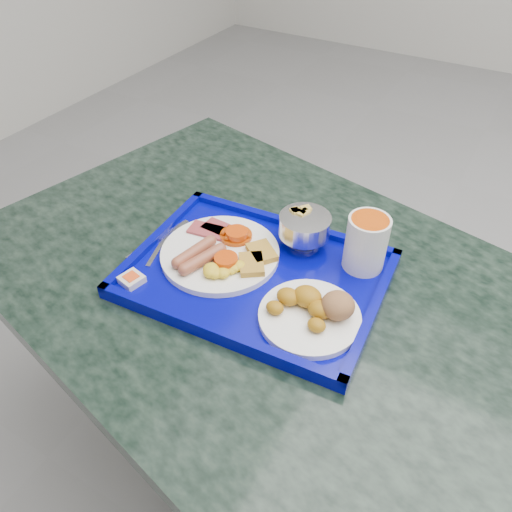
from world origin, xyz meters
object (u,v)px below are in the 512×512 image
at_px(fruit_bowl, 304,226).
at_px(juice_cup, 366,241).
at_px(table, 265,341).
at_px(main_plate, 222,253).
at_px(tray, 256,275).
at_px(bread_plate, 314,311).

height_order(fruit_bowl, juice_cup, juice_cup).
bearing_deg(table, fruit_bowl, 77.33).
height_order(main_plate, fruit_bowl, fruit_bowl).
bearing_deg(tray, juice_cup, 36.27).
relative_size(table, bread_plate, 7.57).
relative_size(main_plate, fruit_bowl, 2.27).
bearing_deg(fruit_bowl, main_plate, -134.92).
relative_size(table, tray, 2.69).
bearing_deg(main_plate, fruit_bowl, 45.08).
bearing_deg(bread_plate, tray, 160.65).
relative_size(tray, bread_plate, 2.81).
bearing_deg(table, main_plate, -173.40).
height_order(tray, main_plate, main_plate).
bearing_deg(fruit_bowl, bread_plate, -59.09).
relative_size(tray, juice_cup, 4.52).
bearing_deg(bread_plate, main_plate, 166.51).
bearing_deg(table, bread_plate, -26.71).
xyz_separation_m(table, juice_cup, (0.14, 0.10, 0.25)).
bearing_deg(tray, bread_plate, -19.35).
bearing_deg(table, juice_cup, 35.54).
distance_m(table, juice_cup, 0.31).
height_order(bread_plate, fruit_bowl, fruit_bowl).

